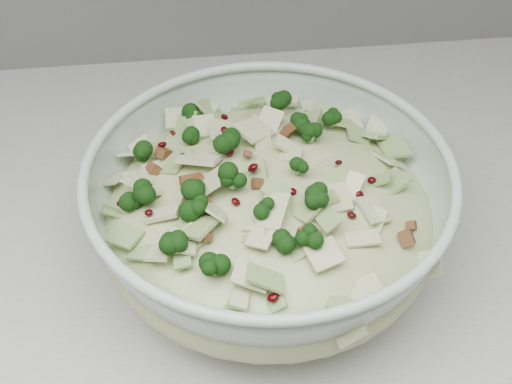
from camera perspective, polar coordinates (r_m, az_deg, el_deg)
The scene contains 2 objects.
mixing_bowl at distance 0.64m, azimuth 1.00°, elevation -2.01°, with size 0.38×0.38×0.13m.
salad at distance 0.62m, azimuth 1.02°, elevation -0.67°, with size 0.34×0.34×0.13m.
Camera 1 is at (-0.40, 1.16, 1.42)m, focal length 50.00 mm.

